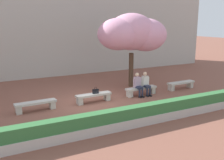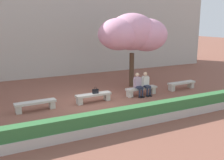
{
  "view_description": "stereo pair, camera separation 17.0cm",
  "coord_description": "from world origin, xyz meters",
  "px_view_note": "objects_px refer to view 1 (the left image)",
  "views": [
    {
      "loc": [
        -5.07,
        -11.73,
        4.03
      ],
      "look_at": [
        1.15,
        0.2,
        1.0
      ],
      "focal_mm": 42.0,
      "sensor_mm": 36.0,
      "label": 1
    },
    {
      "loc": [
        -4.92,
        -11.81,
        4.03
      ],
      "look_at": [
        1.15,
        0.2,
        1.0
      ],
      "focal_mm": 42.0,
      "sensor_mm": 36.0,
      "label": 2
    }
  ],
  "objects_px": {
    "person_seated_right": "(146,83)",
    "stone_bench_near_west": "(36,105)",
    "stone_bench_center": "(94,96)",
    "stone_bench_near_east": "(141,90)",
    "person_seated_left": "(138,84)",
    "stone_bench_east_end": "(181,84)",
    "handbag": "(96,91)",
    "cherry_tree_main": "(133,34)"
  },
  "relations": [
    {
      "from": "stone_bench_center",
      "to": "cherry_tree_main",
      "type": "bearing_deg",
      "value": 29.33
    },
    {
      "from": "stone_bench_near_west",
      "to": "person_seated_right",
      "type": "xyz_separation_m",
      "value": [
        6.02,
        -0.05,
        0.39
      ]
    },
    {
      "from": "person_seated_left",
      "to": "person_seated_right",
      "type": "bearing_deg",
      "value": 0.01
    },
    {
      "from": "person_seated_right",
      "to": "handbag",
      "type": "bearing_deg",
      "value": 179.2
    },
    {
      "from": "stone_bench_near_west",
      "to": "person_seated_right",
      "type": "bearing_deg",
      "value": -0.51
    },
    {
      "from": "stone_bench_center",
      "to": "stone_bench_east_end",
      "type": "bearing_deg",
      "value": 0.0
    },
    {
      "from": "stone_bench_near_east",
      "to": "stone_bench_east_end",
      "type": "bearing_deg",
      "value": 0.0
    },
    {
      "from": "person_seated_left",
      "to": "person_seated_right",
      "type": "distance_m",
      "value": 0.52
    },
    {
      "from": "stone_bench_near_east",
      "to": "person_seated_left",
      "type": "relative_size",
      "value": 1.46
    },
    {
      "from": "stone_bench_near_east",
      "to": "stone_bench_near_west",
      "type": "bearing_deg",
      "value": 180.0
    },
    {
      "from": "stone_bench_east_end",
      "to": "cherry_tree_main",
      "type": "distance_m",
      "value": 4.24
    },
    {
      "from": "stone_bench_near_east",
      "to": "handbag",
      "type": "height_order",
      "value": "handbag"
    },
    {
      "from": "stone_bench_center",
      "to": "stone_bench_near_east",
      "type": "xyz_separation_m",
      "value": [
        2.88,
        0.0,
        0.0
      ]
    },
    {
      "from": "handbag",
      "to": "stone_bench_center",
      "type": "bearing_deg",
      "value": 174.04
    },
    {
      "from": "stone_bench_near_west",
      "to": "stone_bench_east_end",
      "type": "xyz_separation_m",
      "value": [
        8.64,
        0.0,
        0.0
      ]
    },
    {
      "from": "person_seated_right",
      "to": "person_seated_left",
      "type": "bearing_deg",
      "value": -179.99
    },
    {
      "from": "stone_bench_near_east",
      "to": "cherry_tree_main",
      "type": "relative_size",
      "value": 0.42
    },
    {
      "from": "person_seated_left",
      "to": "cherry_tree_main",
      "type": "relative_size",
      "value": 0.29
    },
    {
      "from": "stone_bench_near_east",
      "to": "handbag",
      "type": "bearing_deg",
      "value": -179.77
    },
    {
      "from": "handbag",
      "to": "cherry_tree_main",
      "type": "relative_size",
      "value": 0.08
    },
    {
      "from": "stone_bench_near_west",
      "to": "person_seated_left",
      "type": "relative_size",
      "value": 1.46
    },
    {
      "from": "stone_bench_near_west",
      "to": "stone_bench_center",
      "type": "xyz_separation_m",
      "value": [
        2.88,
        0.0,
        0.0
      ]
    },
    {
      "from": "stone_bench_center",
      "to": "person_seated_right",
      "type": "height_order",
      "value": "person_seated_right"
    },
    {
      "from": "person_seated_left",
      "to": "cherry_tree_main",
      "type": "xyz_separation_m",
      "value": [
        0.86,
        2.01,
        2.6
      ]
    },
    {
      "from": "stone_bench_center",
      "to": "stone_bench_east_end",
      "type": "distance_m",
      "value": 5.76
    },
    {
      "from": "stone_bench_east_end",
      "to": "person_seated_left",
      "type": "relative_size",
      "value": 1.46
    },
    {
      "from": "stone_bench_near_west",
      "to": "stone_bench_near_east",
      "type": "height_order",
      "value": "same"
    },
    {
      "from": "stone_bench_near_west",
      "to": "stone_bench_near_east",
      "type": "bearing_deg",
      "value": 0.0
    },
    {
      "from": "handbag",
      "to": "stone_bench_east_end",
      "type": "bearing_deg",
      "value": 0.11
    },
    {
      "from": "person_seated_right",
      "to": "handbag",
      "type": "xyz_separation_m",
      "value": [
        -3.03,
        0.04,
        -0.12
      ]
    },
    {
      "from": "person_seated_right",
      "to": "stone_bench_near_west",
      "type": "bearing_deg",
      "value": 179.49
    },
    {
      "from": "cherry_tree_main",
      "to": "stone_bench_center",
      "type": "bearing_deg",
      "value": -150.67
    },
    {
      "from": "stone_bench_near_east",
      "to": "stone_bench_center",
      "type": "bearing_deg",
      "value": 180.0
    },
    {
      "from": "stone_bench_near_west",
      "to": "stone_bench_near_east",
      "type": "distance_m",
      "value": 5.76
    },
    {
      "from": "stone_bench_near_east",
      "to": "cherry_tree_main",
      "type": "bearing_deg",
      "value": 72.98
    },
    {
      "from": "stone_bench_center",
      "to": "stone_bench_near_east",
      "type": "height_order",
      "value": "same"
    },
    {
      "from": "person_seated_left",
      "to": "handbag",
      "type": "height_order",
      "value": "person_seated_left"
    },
    {
      "from": "stone_bench_center",
      "to": "cherry_tree_main",
      "type": "xyz_separation_m",
      "value": [
        3.48,
        1.96,
        2.99
      ]
    },
    {
      "from": "stone_bench_east_end",
      "to": "handbag",
      "type": "distance_m",
      "value": 5.66
    },
    {
      "from": "stone_bench_near_east",
      "to": "stone_bench_east_end",
      "type": "height_order",
      "value": "same"
    },
    {
      "from": "stone_bench_center",
      "to": "stone_bench_near_east",
      "type": "distance_m",
      "value": 2.88
    },
    {
      "from": "person_seated_left",
      "to": "cherry_tree_main",
      "type": "bearing_deg",
      "value": 66.87
    }
  ]
}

